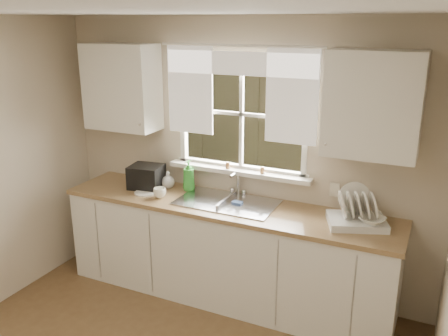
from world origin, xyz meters
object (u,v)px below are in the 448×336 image
at_px(soap_bottle_a, 189,176).
at_px(cup, 160,193).
at_px(dish_rack, 357,215).
at_px(black_appliance, 146,177).

distance_m(soap_bottle_a, cup, 0.33).
height_order(dish_rack, black_appliance, dish_rack).
bearing_deg(dish_rack, black_appliance, 179.34).
height_order(soap_bottle_a, cup, soap_bottle_a).
height_order(soap_bottle_a, black_appliance, soap_bottle_a).
bearing_deg(cup, dish_rack, -17.84).
height_order(cup, black_appliance, black_appliance).
bearing_deg(dish_rack, cup, -174.87).
distance_m(cup, black_appliance, 0.32).
xyz_separation_m(soap_bottle_a, cup, (-0.15, -0.28, -0.10)).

